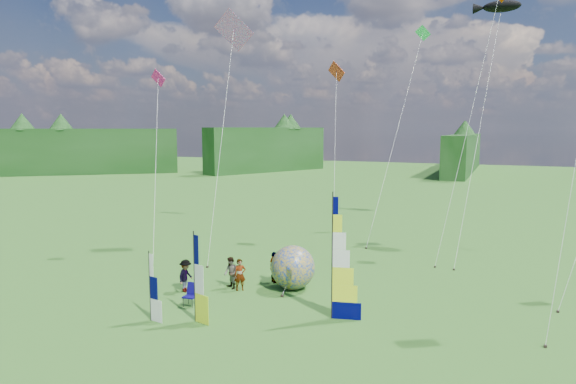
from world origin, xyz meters
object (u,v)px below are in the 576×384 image
at_px(side_banner_far, 150,287).
at_px(spectator_a, 240,275).
at_px(spectator_c, 186,276).
at_px(bol_inflatable, 293,267).
at_px(kite_whale, 481,112).
at_px(feather_banner_main, 332,258).
at_px(camp_chair, 190,295).
at_px(spectator_b, 231,273).
at_px(spectator_d, 274,267).
at_px(side_banner_left, 194,278).

xyz_separation_m(side_banner_far, spectator_a, (1.58, 5.26, -0.67)).
height_order(spectator_a, spectator_c, spectator_c).
distance_m(bol_inflatable, kite_whale, 17.31).
bearing_deg(feather_banner_main, camp_chair, 177.07).
relative_size(spectator_b, spectator_d, 0.98).
distance_m(spectator_a, camp_chair, 3.22).
bearing_deg(spectator_b, side_banner_far, -65.08).
bearing_deg(kite_whale, spectator_b, -127.13).
distance_m(feather_banner_main, spectator_c, 8.36).
relative_size(spectator_c, camp_chair, 1.54).
distance_m(side_banner_left, side_banner_far, 2.03).
distance_m(spectator_a, kite_whale, 19.65).
xyz_separation_m(spectator_d, kite_whale, (9.61, 12.16, 8.61)).
xyz_separation_m(side_banner_left, bol_inflatable, (2.15, 5.88, -0.78)).
relative_size(bol_inflatable, camp_chair, 2.12).
bearing_deg(spectator_b, spectator_d, 82.85).
height_order(spectator_d, kite_whale, kite_whale).
height_order(side_banner_left, spectator_c, side_banner_left).
bearing_deg(spectator_a, side_banner_left, -124.10).
xyz_separation_m(bol_inflatable, spectator_c, (-4.91, -2.59, -0.31)).
bearing_deg(feather_banner_main, bol_inflatable, 122.43).
height_order(spectator_a, camp_chair, spectator_a).
distance_m(camp_chair, kite_whale, 22.56).
height_order(side_banner_far, camp_chair, side_banner_far).
xyz_separation_m(spectator_d, camp_chair, (-2.09, -4.94, -0.31)).
xyz_separation_m(side_banner_left, spectator_b, (-0.87, 4.66, -1.09)).
height_order(side_banner_far, spectator_b, side_banner_far).
bearing_deg(camp_chair, feather_banner_main, 5.33).
height_order(feather_banner_main, spectator_c, feather_banner_main).
relative_size(side_banner_left, kite_whale, 0.20).
bearing_deg(kite_whale, side_banner_left, -117.40).
relative_size(spectator_a, camp_chair, 1.52).
distance_m(bol_inflatable, camp_chair, 5.58).
xyz_separation_m(feather_banner_main, side_banner_far, (-7.22, -3.35, -1.23)).
height_order(spectator_b, spectator_d, spectator_d).
xyz_separation_m(feather_banner_main, camp_chair, (-6.67, -1.13, -2.18)).
distance_m(side_banner_left, spectator_c, 4.43).
bearing_deg(camp_chair, spectator_c, 125.36).
relative_size(spectator_d, kite_whale, 0.09).
bearing_deg(side_banner_left, side_banner_far, -144.47).
bearing_deg(side_banner_left, camp_chair, 145.68).
xyz_separation_m(side_banner_left, side_banner_far, (-1.86, -0.68, -0.43)).
relative_size(spectator_a, kite_whale, 0.09).
relative_size(spectator_c, kite_whale, 0.09).
height_order(side_banner_left, kite_whale, kite_whale).
distance_m(feather_banner_main, spectator_b, 6.81).
bearing_deg(spectator_c, bol_inflatable, -65.34).
distance_m(feather_banner_main, side_banner_left, 6.04).
bearing_deg(side_banner_far, camp_chair, 85.67).
height_order(feather_banner_main, spectator_d, feather_banner_main).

